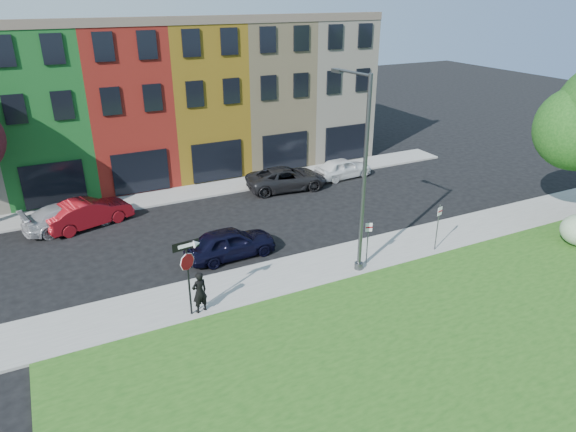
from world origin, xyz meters
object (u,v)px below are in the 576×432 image
man (200,292)px  street_lamp (361,177)px  sedan_near (231,243)px  stop_sign (187,263)px

man → street_lamp: size_ratio=0.20×
sedan_near → man: bearing=142.8°
man → sedan_near: man is taller
man → street_lamp: (7.52, 0.26, 3.53)m
stop_sign → man: bearing=-3.2°
stop_sign → sedan_near: 5.38m
man → street_lamp: street_lamp is taller
man → sedan_near: 4.89m
sedan_near → street_lamp: 7.13m
man → sedan_near: bearing=-138.5°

